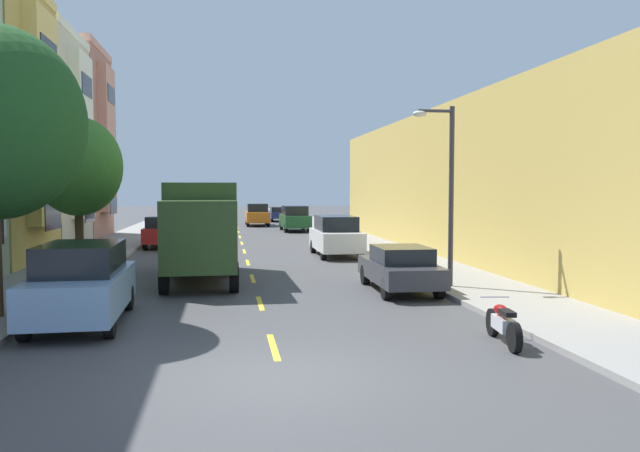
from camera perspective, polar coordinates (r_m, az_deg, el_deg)
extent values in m
plane|color=#424244|center=(40.94, -7.14, -1.18)|extent=(160.00, 160.00, 0.00)
cube|color=gray|center=(39.41, -17.45, -1.38)|extent=(3.20, 120.00, 0.14)
cube|color=gray|center=(39.75, 3.22, -1.19)|extent=(3.20, 120.00, 0.14)
cube|color=yellow|center=(13.23, -4.20, -10.74)|extent=(0.14, 2.20, 0.01)
cube|color=yellow|center=(18.11, -5.39, -6.90)|extent=(0.14, 2.20, 0.01)
cube|color=yellow|center=(23.04, -6.07, -4.69)|extent=(0.14, 2.20, 0.01)
cube|color=yellow|center=(28.00, -6.50, -3.26)|extent=(0.14, 2.20, 0.01)
cube|color=yellow|center=(32.97, -6.81, -2.27)|extent=(0.14, 2.20, 0.01)
cube|color=yellow|center=(37.95, -7.03, -1.53)|extent=(0.14, 2.20, 0.01)
cube|color=yellow|center=(42.93, -7.20, -0.96)|extent=(0.14, 2.20, 0.01)
cube|color=yellow|center=(47.92, -7.34, -0.52)|extent=(0.14, 2.20, 0.01)
cube|color=yellow|center=(52.90, -7.45, -0.15)|extent=(0.14, 2.20, 0.01)
cube|color=yellow|center=(57.90, -7.54, 0.15)|extent=(0.14, 2.20, 0.01)
cube|color=#F9D572|center=(29.22, -23.56, 8.81)|extent=(0.55, 3.20, 8.87)
cube|color=#1E232D|center=(29.03, -22.81, 0.78)|extent=(0.04, 2.43, 1.10)
cube|color=#1E232D|center=(29.09, -22.96, 7.50)|extent=(0.04, 2.43, 1.10)
cube|color=#1E232D|center=(29.55, -23.12, 14.11)|extent=(0.04, 2.43, 1.10)
cube|color=white|center=(37.21, -21.53, 15.72)|extent=(0.60, 7.12, 0.44)
cube|color=white|center=(36.31, -20.53, 7.54)|extent=(0.55, 3.20, 8.67)
cube|color=#1E232D|center=(36.16, -19.94, 1.22)|extent=(0.04, 2.43, 1.10)
cube|color=#1E232D|center=(36.20, -20.05, 6.50)|extent=(0.04, 2.43, 1.10)
cube|color=#1E232D|center=(36.55, -20.16, 11.73)|extent=(0.04, 2.43, 1.10)
cube|color=#B27560|center=(45.04, -26.72, 6.45)|extent=(12.43, 7.12, 11.86)
cube|color=#E19B83|center=(44.37, -19.35, 14.69)|extent=(0.60, 7.12, 0.44)
cube|color=#E19B83|center=(43.50, -18.52, 7.38)|extent=(0.55, 3.20, 9.25)
cube|color=#1E232D|center=(43.35, -18.03, 1.76)|extent=(0.04, 2.43, 1.10)
cube|color=#1E232D|center=(43.41, -18.12, 6.46)|extent=(0.04, 2.43, 1.10)
cube|color=#1E232D|center=(43.75, -18.20, 11.11)|extent=(0.04, 2.43, 1.10)
cube|color=tan|center=(34.11, 16.98, 3.70)|extent=(10.00, 36.00, 7.02)
cylinder|color=#47331E|center=(25.60, -20.76, -0.93)|extent=(0.31, 0.31, 2.53)
ellipsoid|color=#387028|center=(25.55, -20.89, 5.02)|extent=(3.27, 3.27, 3.72)
cylinder|color=#38383D|center=(20.45, 11.68, 2.57)|extent=(0.16, 0.16, 5.66)
cylinder|color=#38383D|center=(20.41, 10.30, 10.12)|extent=(1.10, 0.10, 0.10)
ellipsoid|color=silver|center=(20.25, 8.94, 9.91)|extent=(0.44, 0.28, 0.20)
cube|color=#2D471E|center=(23.65, -10.58, 0.44)|extent=(2.47, 5.30, 2.77)
cube|color=#2D471E|center=(19.89, -10.81, -0.92)|extent=(2.33, 1.93, 2.20)
cube|color=black|center=(18.96, -10.90, 0.34)|extent=(2.02, 0.11, 0.97)
cube|color=black|center=(26.32, -10.42, -2.78)|extent=(2.40, 0.19, 0.24)
cylinder|color=black|center=(20.03, -13.82, -4.61)|extent=(0.29, 0.96, 0.96)
cylinder|color=black|center=(19.97, -7.72, -4.57)|extent=(0.29, 0.96, 0.96)
cylinder|color=black|center=(25.25, -12.88, -2.96)|extent=(0.29, 0.96, 0.96)
cylinder|color=black|center=(25.20, -8.06, -2.92)|extent=(0.29, 0.96, 0.96)
cylinder|color=black|center=(24.16, -13.04, -3.25)|extent=(0.29, 0.96, 0.96)
cylinder|color=black|center=(24.11, -8.00, -3.21)|extent=(0.29, 0.96, 0.96)
cube|color=#7A9EC6|center=(16.23, -20.57, -5.52)|extent=(2.07, 4.85, 0.90)
cube|color=black|center=(16.13, -20.63, -2.71)|extent=(1.79, 2.83, 0.70)
cylinder|color=black|center=(14.93, -25.00, -8.14)|extent=(0.24, 0.67, 0.66)
cylinder|color=black|center=(14.58, -18.35, -8.27)|extent=(0.24, 0.67, 0.66)
cylinder|color=black|center=(18.05, -22.30, -6.12)|extent=(0.24, 0.67, 0.66)
cylinder|color=black|center=(17.76, -16.80, -6.17)|extent=(0.24, 0.67, 0.66)
cube|color=silver|center=(30.42, 1.43, -1.25)|extent=(1.97, 4.81, 0.90)
cube|color=black|center=(30.37, 1.44, 0.26)|extent=(1.73, 2.79, 0.70)
cylinder|color=black|center=(32.22, 2.44, -1.79)|extent=(0.22, 0.66, 0.66)
cylinder|color=black|center=(31.93, -0.61, -1.84)|extent=(0.22, 0.66, 0.66)
cylinder|color=black|center=(29.04, 3.68, -2.37)|extent=(0.22, 0.66, 0.66)
cylinder|color=black|center=(28.72, 0.31, -2.42)|extent=(0.22, 0.66, 0.66)
cube|color=#333338|center=(20.23, 7.15, -4.03)|extent=(1.88, 4.53, 0.60)
cube|color=black|center=(19.95, 7.32, -2.55)|extent=(1.62, 2.19, 0.50)
cylinder|color=black|center=(21.94, 8.13, -4.25)|extent=(0.23, 0.66, 0.66)
cylinder|color=black|center=(21.57, 4.08, -4.36)|extent=(0.23, 0.66, 0.66)
cylinder|color=black|center=(19.04, 10.62, -5.44)|extent=(0.23, 0.66, 0.66)
cylinder|color=black|center=(18.61, 5.97, -5.60)|extent=(0.23, 0.66, 0.66)
cube|color=navy|center=(63.04, -3.75, 1.00)|extent=(1.88, 4.53, 0.60)
cube|color=black|center=(62.80, -3.73, 1.49)|extent=(1.62, 2.19, 0.50)
cylinder|color=black|center=(64.66, -3.19, 0.79)|extent=(0.23, 0.66, 0.66)
cylinder|color=black|center=(64.50, -4.58, 0.78)|extent=(0.23, 0.66, 0.66)
cylinder|color=black|center=(61.62, -2.87, 0.67)|extent=(0.23, 0.66, 0.66)
cylinder|color=black|center=(61.46, -4.34, 0.66)|extent=(0.23, 0.66, 0.66)
cube|color=#AD1E1E|center=(36.48, -13.68, -0.65)|extent=(2.02, 5.31, 0.80)
cube|color=black|center=(35.28, -13.87, 0.35)|extent=(1.77, 1.60, 0.60)
cylinder|color=black|center=(34.82, -15.41, -1.53)|extent=(0.22, 0.66, 0.66)
cylinder|color=black|center=(34.64, -12.48, -1.51)|extent=(0.22, 0.66, 0.66)
cylinder|color=black|center=(38.39, -14.74, -1.07)|extent=(0.22, 0.66, 0.66)
cylinder|color=black|center=(38.23, -12.08, -1.05)|extent=(0.22, 0.66, 0.66)
cube|color=#194C28|center=(48.36, -2.27, 0.46)|extent=(2.02, 4.83, 0.90)
cube|color=black|center=(48.33, -2.27, 1.41)|extent=(1.76, 2.81, 0.70)
cylinder|color=black|center=(50.11, -1.52, 0.05)|extent=(0.23, 0.66, 0.66)
cylinder|color=black|center=(49.91, -3.49, 0.03)|extent=(0.23, 0.66, 0.66)
cylinder|color=black|center=(46.89, -0.98, -0.18)|extent=(0.23, 0.66, 0.66)
cylinder|color=black|center=(46.67, -3.08, -0.20)|extent=(0.23, 0.66, 0.66)
cube|color=#B2B5BA|center=(50.55, -12.32, 0.35)|extent=(1.83, 4.51, 0.60)
cube|color=black|center=(50.75, -12.31, 0.98)|extent=(1.60, 2.17, 0.50)
cylinder|color=black|center=(49.11, -13.37, -0.11)|extent=(0.22, 0.66, 0.66)
cylinder|color=black|center=(48.99, -11.53, -0.09)|extent=(0.22, 0.66, 0.66)
cylinder|color=black|center=(52.16, -13.06, 0.10)|extent=(0.22, 0.66, 0.66)
cylinder|color=black|center=(52.04, -11.33, 0.11)|extent=(0.22, 0.66, 0.66)
cube|color=orange|center=(55.68, -5.65, 0.83)|extent=(1.95, 4.80, 0.90)
cube|color=black|center=(55.65, -5.66, 1.66)|extent=(1.72, 2.78, 0.70)
cylinder|color=black|center=(57.37, -4.87, 0.46)|extent=(0.22, 0.66, 0.66)
cylinder|color=black|center=(57.29, -6.59, 0.45)|extent=(0.22, 0.66, 0.66)
cylinder|color=black|center=(54.12, -4.65, 0.29)|extent=(0.22, 0.66, 0.66)
cylinder|color=black|center=(54.03, -6.48, 0.27)|extent=(0.22, 0.66, 0.66)
cylinder|color=black|center=(14.59, 15.23, -8.32)|extent=(0.21, 0.61, 0.60)
cylinder|color=black|center=(13.24, 17.05, -9.55)|extent=(0.21, 0.61, 0.60)
cube|color=silver|center=(13.89, 16.10, -8.42)|extent=(0.38, 0.84, 0.28)
ellipsoid|color=maroon|center=(14.00, 15.91, -7.24)|extent=(0.24, 0.48, 0.22)
cube|color=black|center=(13.59, 16.46, -7.48)|extent=(0.28, 0.54, 0.10)
cylinder|color=silver|center=(14.38, 15.40, -6.15)|extent=(0.62, 0.11, 0.03)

